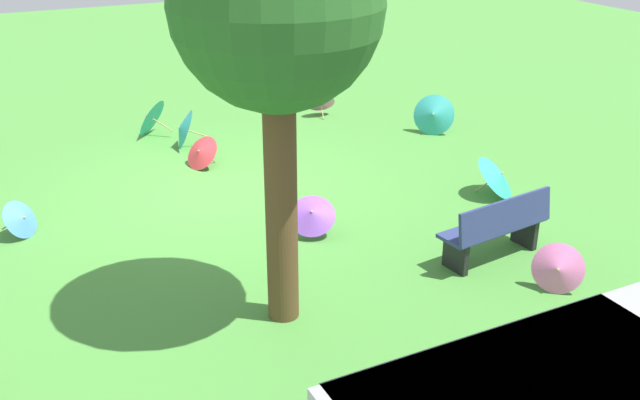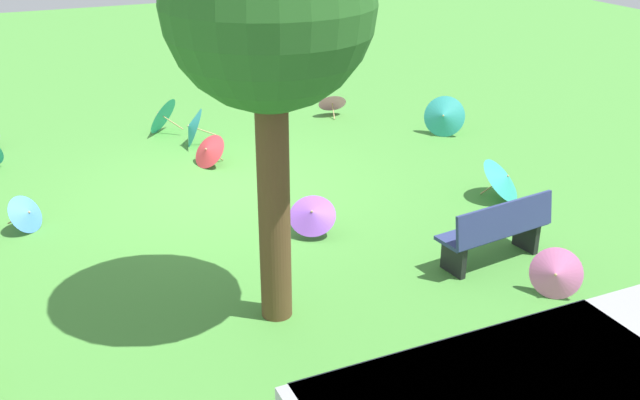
{
  "view_description": "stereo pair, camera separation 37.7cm",
  "coord_description": "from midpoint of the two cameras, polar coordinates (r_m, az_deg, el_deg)",
  "views": [
    {
      "loc": [
        3.38,
        10.37,
        4.62
      ],
      "look_at": [
        -0.65,
        2.18,
        0.6
      ],
      "focal_mm": 40.94,
      "sensor_mm": 36.0,
      "label": 1
    },
    {
      "loc": [
        3.04,
        10.53,
        4.62
      ],
      "look_at": [
        -0.65,
        2.18,
        0.6
      ],
      "focal_mm": 40.94,
      "sensor_mm": 36.0,
      "label": 2
    }
  ],
  "objects": [
    {
      "name": "ground",
      "position": [
        11.87,
        -6.23,
        0.7
      ],
      "size": [
        40.0,
        40.0,
        0.0
      ],
      "primitive_type": "plane",
      "color": "#478C38"
    },
    {
      "name": "park_bench",
      "position": [
        9.73,
        14.73,
        -2.36
      ],
      "size": [
        1.65,
        0.68,
        0.9
      ],
      "color": "navy",
      "rests_on": "ground"
    },
    {
      "name": "shade_tree",
      "position": [
        7.31,
        -2.52,
        14.5
      ],
      "size": [
        2.13,
        2.13,
        4.59
      ],
      "color": "brown",
      "rests_on": "ground"
    },
    {
      "name": "parasol_teal_0",
      "position": [
        11.81,
        15.09,
        1.64
      ],
      "size": [
        1.03,
        1.02,
        0.68
      ],
      "color": "tan",
      "rests_on": "ground"
    },
    {
      "name": "parasol_blue_0",
      "position": [
        11.11,
        -21.02,
        -0.98
      ],
      "size": [
        0.65,
        0.67,
        0.54
      ],
      "color": "tan",
      "rests_on": "ground"
    },
    {
      "name": "parasol_pink_0",
      "position": [
        9.22,
        19.08,
        -5.5
      ],
      "size": [
        0.68,
        0.68,
        0.63
      ],
      "color": "tan",
      "rests_on": "ground"
    },
    {
      "name": "parasol_teal_1",
      "position": [
        14.51,
        10.4,
        6.47
      ],
      "size": [
        0.9,
        0.89,
        0.81
      ],
      "color": "tan",
      "rests_on": "ground"
    },
    {
      "name": "parasol_pink_1",
      "position": [
        15.61,
        1.64,
        7.69
      ],
      "size": [
        0.69,
        0.62,
        0.55
      ],
      "color": "tan",
      "rests_on": "ground"
    },
    {
      "name": "parasol_purple_0",
      "position": [
        10.2,
        0.44,
        -1.09
      ],
      "size": [
        0.88,
        0.86,
        0.59
      ],
      "color": "tan",
      "rests_on": "ground"
    },
    {
      "name": "parasol_teal_3",
      "position": [
        14.74,
        -11.64,
        6.55
      ],
      "size": [
        0.9,
        0.93,
        0.77
      ],
      "color": "tan",
      "rests_on": "ground"
    },
    {
      "name": "parasol_red_0",
      "position": [
        12.9,
        -7.93,
        3.86
      ],
      "size": [
        0.7,
        0.79,
        0.56
      ],
      "color": "tan",
      "rests_on": "ground"
    },
    {
      "name": "parasol_teal_4",
      "position": [
        13.89,
        -9.24,
        5.66
      ],
      "size": [
        0.73,
        0.85,
        0.76
      ],
      "color": "tan",
      "rests_on": "ground"
    }
  ]
}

